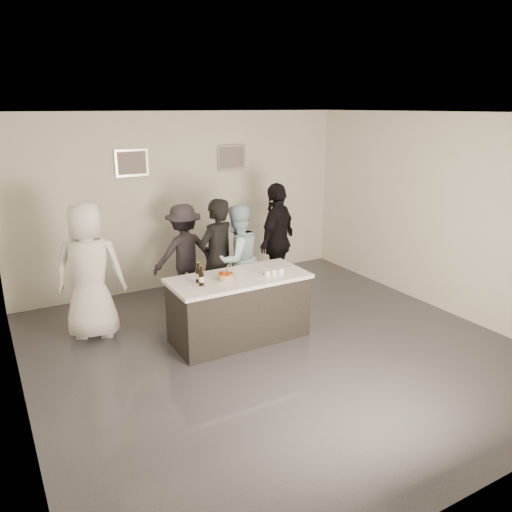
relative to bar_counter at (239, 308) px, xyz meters
name	(u,v)px	position (x,y,z in m)	size (l,w,h in m)	color
floor	(275,349)	(0.26, -0.51, -0.45)	(6.00, 6.00, 0.00)	#3D3D42
ceiling	(277,113)	(0.26, -0.51, 2.55)	(6.00, 6.00, 0.00)	white
wall_back	(185,201)	(0.26, 2.49, 1.05)	(6.00, 0.04, 3.00)	silver
wall_front	(491,330)	(0.26, -3.51, 1.05)	(6.00, 0.04, 3.00)	silver
wall_left	(8,279)	(-2.74, -0.51, 1.05)	(0.04, 6.00, 3.00)	silver
wall_right	(444,214)	(3.26, -0.51, 1.05)	(0.04, 6.00, 3.00)	silver
picture_left	(132,163)	(-0.64, 2.46, 1.75)	(0.54, 0.04, 0.44)	#B2B2B7
picture_right	(232,157)	(1.16, 2.46, 1.75)	(0.54, 0.04, 0.44)	#B2B2B7
bar_counter	(239,308)	(0.00, 0.00, 0.00)	(1.86, 0.86, 0.90)	white
cake	(225,277)	(-0.21, -0.03, 0.49)	(0.21, 0.21, 0.07)	orange
beer_bottle_a	(198,272)	(-0.55, 0.06, 0.58)	(0.07, 0.07, 0.26)	black
beer_bottle_b	(201,276)	(-0.57, -0.08, 0.58)	(0.07, 0.07, 0.26)	black
tumbler_cluster	(272,271)	(0.45, -0.12, 0.49)	(0.30, 0.19, 0.08)	orange
candles	(226,288)	(-0.33, -0.30, 0.45)	(0.24, 0.08, 0.01)	pink
person_main_black	(217,259)	(0.08, 0.84, 0.46)	(0.66, 0.43, 1.81)	black
person_main_blue	(237,259)	(0.42, 0.85, 0.39)	(0.82, 0.64, 1.69)	#ABCEDF
person_guest_left	(89,271)	(-1.71, 1.07, 0.50)	(0.93, 0.60, 1.89)	white
person_guest_right	(277,240)	(1.32, 1.15, 0.50)	(1.12, 0.47, 1.91)	black
person_guest_back	(184,253)	(-0.10, 1.70, 0.35)	(1.03, 0.59, 1.60)	#312C35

